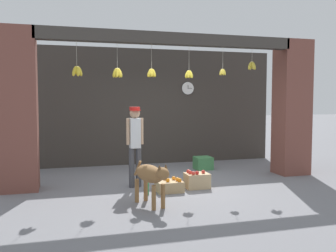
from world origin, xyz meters
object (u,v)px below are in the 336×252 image
object	(u,v)px
produce_box_green	(203,163)
water_bottle	(147,188)
dog	(151,175)
shopkeeper	(135,141)
wall_clock	(188,88)
fruit_crate_oranges	(169,186)
fruit_crate_apples	(197,180)

from	to	relation	value
produce_box_green	water_bottle	bearing A→B (deg)	-132.52
dog	water_bottle	world-z (taller)	dog
shopkeeper	produce_box_green	world-z (taller)	shopkeeper
wall_clock	fruit_crate_oranges	bearing A→B (deg)	-114.77
dog	produce_box_green	world-z (taller)	dog
shopkeeper	wall_clock	xyz separation A→B (m)	(1.98, 2.55, 1.12)
fruit_crate_apples	water_bottle	distance (m)	1.09
shopkeeper	wall_clock	bearing A→B (deg)	-129.63
fruit_crate_apples	wall_clock	xyz separation A→B (m)	(0.83, 2.97, 1.89)
shopkeeper	fruit_crate_apples	xyz separation A→B (m)	(1.15, -0.41, -0.78)
fruit_crate_apples	produce_box_green	xyz separation A→B (m)	(0.85, 1.83, 0.00)
fruit_crate_apples	produce_box_green	distance (m)	2.02
water_bottle	shopkeeper	bearing A→B (deg)	97.26
wall_clock	shopkeeper	bearing A→B (deg)	-127.71
dog	fruit_crate_apples	bearing A→B (deg)	112.12
produce_box_green	fruit_crate_oranges	bearing A→B (deg)	-126.53
fruit_crate_oranges	water_bottle	bearing A→B (deg)	-163.80
produce_box_green	fruit_crate_apples	bearing A→B (deg)	-114.82
wall_clock	fruit_crate_apples	bearing A→B (deg)	-105.58
dog	fruit_crate_oranges	distance (m)	1.08
shopkeeper	fruit_crate_apples	size ratio (longest dim) A/B	3.48
produce_box_green	wall_clock	size ratio (longest dim) A/B	1.14
wall_clock	dog	bearing A→B (deg)	-116.75
shopkeeper	fruit_crate_oranges	world-z (taller)	shopkeeper
shopkeeper	fruit_crate_apples	bearing A→B (deg)	158.36
fruit_crate_apples	produce_box_green	world-z (taller)	fruit_crate_apples
fruit_crate_apples	shopkeeper	bearing A→B (deg)	160.27
dog	water_bottle	size ratio (longest dim) A/B	3.99
fruit_crate_apples	dog	bearing A→B (deg)	-140.24
shopkeeper	water_bottle	size ratio (longest dim) A/B	6.22
shopkeeper	wall_clock	distance (m)	3.42
produce_box_green	wall_clock	world-z (taller)	wall_clock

